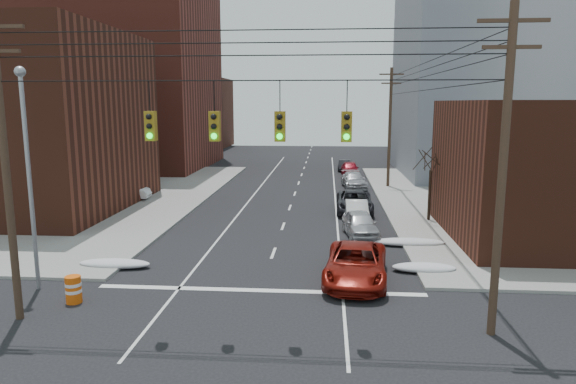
% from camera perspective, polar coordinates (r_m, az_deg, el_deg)
% --- Properties ---
extents(ground, '(160.00, 160.00, 0.00)m').
position_cam_1_polar(ground, '(16.39, -6.26, -18.92)').
color(ground, black).
rests_on(ground, ground).
extents(building_brick_tall, '(24.00, 20.00, 30.00)m').
position_cam_1_polar(building_brick_tall, '(67.99, -19.57, 15.38)').
color(building_brick_tall, maroon).
rests_on(building_brick_tall, ground).
extents(building_brick_far, '(22.00, 18.00, 12.00)m').
position_cam_1_polar(building_brick_far, '(92.69, -13.87, 8.48)').
color(building_brick_far, '#512518').
rests_on(building_brick_far, ground).
extents(building_office, '(22.00, 20.00, 25.00)m').
position_cam_1_polar(building_office, '(61.36, 23.30, 13.46)').
color(building_office, gray).
rests_on(building_office, ground).
extents(building_glass, '(20.00, 18.00, 22.00)m').
position_cam_1_polar(building_glass, '(86.78, 18.92, 11.46)').
color(building_glass, gray).
rests_on(building_glass, ground).
extents(utility_pole_left, '(2.20, 0.28, 11.00)m').
position_cam_1_polar(utility_pole_left, '(20.58, -28.91, 2.82)').
color(utility_pole_left, '#473323').
rests_on(utility_pole_left, ground).
extents(utility_pole_right, '(2.20, 0.28, 11.00)m').
position_cam_1_polar(utility_pole_right, '(18.15, 22.76, 2.49)').
color(utility_pole_right, '#473323').
rests_on(utility_pole_right, ground).
extents(utility_pole_far, '(2.20, 0.28, 11.00)m').
position_cam_1_polar(utility_pole_far, '(48.48, 11.25, 7.26)').
color(utility_pole_far, '#473323').
rests_on(utility_pole_far, ground).
extents(traffic_signals, '(17.00, 0.42, 2.02)m').
position_cam_1_polar(traffic_signals, '(17.29, -4.58, 7.51)').
color(traffic_signals, black).
rests_on(traffic_signals, ground).
extents(street_light, '(0.44, 0.44, 9.32)m').
position_cam_1_polar(street_light, '(23.66, -26.95, 3.15)').
color(street_light, gray).
rests_on(street_light, ground).
extents(bare_tree, '(2.09, 2.20, 4.93)m').
position_cam_1_polar(bare_tree, '(35.21, 15.47, 0.47)').
color(bare_tree, black).
rests_on(bare_tree, ground).
extents(snow_nw, '(3.50, 1.08, 0.42)m').
position_cam_1_polar(snow_nw, '(26.38, -18.70, -7.54)').
color(snow_nw, silver).
rests_on(snow_nw, ground).
extents(snow_ne, '(3.00, 1.08, 0.42)m').
position_cam_1_polar(snow_ne, '(25.24, 14.87, -8.13)').
color(snow_ne, silver).
rests_on(snow_ne, ground).
extents(snow_east_far, '(4.00, 1.08, 0.42)m').
position_cam_1_polar(snow_east_far, '(29.49, 13.30, -5.44)').
color(snow_east_far, silver).
rests_on(snow_east_far, ground).
extents(red_pickup, '(3.19, 5.98, 1.60)m').
position_cam_1_polar(red_pickup, '(23.24, 7.55, -7.92)').
color(red_pickup, maroon).
rests_on(red_pickup, ground).
extents(parked_car_a, '(2.31, 4.60, 1.50)m').
position_cam_1_polar(parked_car_a, '(30.85, 8.04, -3.55)').
color(parked_car_a, '#B4B5B9').
rests_on(parked_car_a, ground).
extents(parked_car_b, '(1.50, 4.18, 1.37)m').
position_cam_1_polar(parked_car_b, '(34.72, 7.63, -2.13)').
color(parked_car_b, silver).
rests_on(parked_car_b, ground).
extents(parked_car_c, '(2.64, 5.58, 1.54)m').
position_cam_1_polar(parked_car_c, '(37.47, 7.40, -1.10)').
color(parked_car_c, black).
rests_on(parked_car_c, ground).
extents(parked_car_d, '(2.50, 5.13, 1.44)m').
position_cam_1_polar(parked_car_d, '(48.28, 7.33, 1.31)').
color(parked_car_d, '#A0A1A5').
rests_on(parked_car_d, ground).
extents(parked_car_e, '(1.92, 4.55, 1.53)m').
position_cam_1_polar(parked_car_e, '(56.32, 6.89, 2.60)').
color(parked_car_e, maroon).
rests_on(parked_car_e, ground).
extents(parked_car_f, '(1.61, 3.83, 1.23)m').
position_cam_1_polar(parked_car_f, '(60.39, 6.27, 2.96)').
color(parked_car_f, black).
rests_on(parked_car_f, ground).
extents(lot_car_a, '(4.40, 1.84, 1.42)m').
position_cam_1_polar(lot_car_a, '(43.38, -17.88, 0.12)').
color(lot_car_a, white).
rests_on(lot_car_a, sidewalk_nw).
extents(lot_car_b, '(6.16, 4.65, 1.56)m').
position_cam_1_polar(lot_car_b, '(44.49, -18.89, 0.39)').
color(lot_car_b, '#B1B1B6').
rests_on(lot_car_b, sidewalk_nw).
extents(lot_car_c, '(4.83, 3.24, 1.30)m').
position_cam_1_polar(lot_car_c, '(44.32, -23.85, -0.13)').
color(lot_car_c, black).
rests_on(lot_car_c, sidewalk_nw).
extents(lot_car_d, '(4.00, 1.67, 1.35)m').
position_cam_1_polar(lot_car_d, '(43.60, -22.77, -0.17)').
color(lot_car_d, silver).
rests_on(lot_car_d, sidewalk_nw).
extents(construction_barrel, '(0.65, 0.65, 1.10)m').
position_cam_1_polar(construction_barrel, '(22.44, -22.73, -9.92)').
color(construction_barrel, '#DD540B').
rests_on(construction_barrel, ground).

